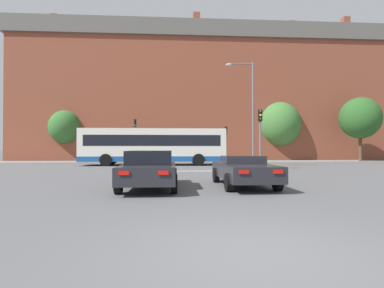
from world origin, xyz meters
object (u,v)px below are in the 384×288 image
Objects in this scene: car_saloon_left at (150,169)px; pedestrian_waiting at (131,152)px; car_roadster_right at (243,170)px; bus_crossing_lead at (154,146)px; traffic_light_far_left at (135,133)px; street_lamp_junction at (249,104)px; traffic_light_near_right at (260,129)px; traffic_light_far_right at (226,138)px.

pedestrian_waiting reaches higher than car_saloon_left.
car_roadster_right is 15.06m from bus_crossing_lead.
car_roadster_right is 22.71m from pedestrian_waiting.
traffic_light_far_left is 2.65× the size of pedestrian_waiting.
car_roadster_right is at bearing -105.50° from street_lamp_junction.
car_roadster_right is 9.55m from traffic_light_near_right.
traffic_light_near_right reaches higher than bus_crossing_lead.
car_saloon_left is at bearing -127.34° from traffic_light_near_right.
traffic_light_near_right is 15.81m from traffic_light_far_left.
bus_crossing_lead is at bearing -140.98° from traffic_light_far_right.
car_saloon_left is 21.73m from traffic_light_far_right.
street_lamp_junction is at bearing 73.72° from car_roadster_right.
street_lamp_junction reaches higher than car_saloon_left.
car_roadster_right is at bearing 4.87° from car_saloon_left.
car_roadster_right is 0.37× the size of bus_crossing_lead.
street_lamp_junction is (-0.14, 2.59, 2.15)m from traffic_light_near_right.
car_roadster_right is at bearing -98.34° from traffic_light_far_right.
car_saloon_left is at bearing -176.18° from car_roadster_right.
car_roadster_right is at bearing -72.01° from traffic_light_far_left.
traffic_light_near_right is 3.37m from street_lamp_junction.
bus_crossing_lead is 9.59m from traffic_light_near_right.
traffic_light_far_left is (-2.40, 6.53, 1.38)m from bus_crossing_lead.
traffic_light_far_right is at bearing 90.99° from street_lamp_junction.
car_saloon_left is 21.56m from traffic_light_far_left.
traffic_light_near_right is 11.64m from traffic_light_far_right.
traffic_light_far_left is 13.93m from street_lamp_junction.
car_saloon_left is at bearing -81.43° from traffic_light_far_left.
pedestrian_waiting is at bearing 130.65° from traffic_light_far_left.
street_lamp_junction reaches higher than pedestrian_waiting.
bus_crossing_lead is 7.09m from traffic_light_far_left.
traffic_light_far_left is at bearing 20.17° from bus_crossing_lead.
bus_crossing_lead is at bearing 143.55° from traffic_light_near_right.
traffic_light_near_right reaches higher than car_saloon_left.
traffic_light_far_right reaches higher than pedestrian_waiting.
traffic_light_far_left reaches higher than traffic_light_far_right.
pedestrian_waiting is at bearing 173.54° from traffic_light_far_right.
traffic_light_near_right is at bearing 68.63° from car_roadster_right.
traffic_light_far_left is at bearing 98.84° from car_saloon_left.
traffic_light_near_right reaches higher than traffic_light_far_right.
pedestrian_waiting is (-0.52, 0.60, -2.03)m from traffic_light_far_left.
car_roadster_right is 12.49m from street_lamp_junction.
street_lamp_junction is at bearing -89.01° from traffic_light_far_right.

